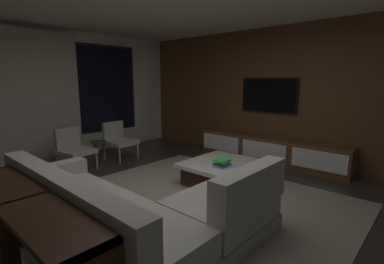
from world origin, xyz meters
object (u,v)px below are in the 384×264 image
object	(u,v)px
side_stool	(98,146)
accent_chair_near_window	(118,138)
mounted_tv	(269,95)
media_console	(271,151)
console_table_behind_couch	(27,236)
sectional_couch	(132,216)
book_stack_on_coffee_table	(222,163)
accent_chair_by_curtain	(73,147)
coffee_table	(225,173)

from	to	relation	value
side_stool	accent_chair_near_window	bearing A→B (deg)	6.12
side_stool	mounted_tv	bearing A→B (deg)	-42.17
media_console	console_table_behind_couch	world-z (taller)	console_table_behind_couch
sectional_couch	book_stack_on_coffee_table	world-z (taller)	sectional_couch
accent_chair_by_curtain	sectional_couch	bearing A→B (deg)	-104.45
sectional_couch	accent_chair_near_window	bearing A→B (deg)	58.88
sectional_couch	console_table_behind_couch	size ratio (longest dim) A/B	1.19
coffee_table	media_console	size ratio (longest dim) A/B	0.37
sectional_couch	coffee_table	world-z (taller)	sectional_couch
mounted_tv	console_table_behind_couch	xyz separation A→B (m)	(-4.68, -0.35, -0.93)
accent_chair_by_curtain	media_console	size ratio (longest dim) A/B	0.25
accent_chair_near_window	console_table_behind_couch	world-z (taller)	accent_chair_near_window
book_stack_on_coffee_table	side_stool	size ratio (longest dim) A/B	0.64
coffee_table	console_table_behind_couch	bearing A→B (deg)	-177.48
sectional_couch	accent_chair_near_window	size ratio (longest dim) A/B	3.21
accent_chair_by_curtain	mounted_tv	distance (m)	3.94
accent_chair_near_window	media_console	size ratio (longest dim) A/B	0.25
console_table_behind_couch	sectional_couch	bearing A→B (deg)	-8.09
coffee_table	book_stack_on_coffee_table	bearing A→B (deg)	-157.80
book_stack_on_coffee_table	accent_chair_by_curtain	xyz separation A→B (m)	(-1.08, 2.61, 0.02)
coffee_table	media_console	world-z (taller)	media_console
accent_chair_near_window	side_stool	distance (m)	0.50
side_stool	console_table_behind_couch	world-z (taller)	console_table_behind_couch
media_console	side_stool	bearing A→B (deg)	133.38
coffee_table	accent_chair_by_curtain	bearing A→B (deg)	116.39
accent_chair_near_window	console_table_behind_couch	distance (m)	3.78
accent_chair_near_window	mounted_tv	xyz separation A→B (m)	(2.06, -2.36, 0.92)
mounted_tv	console_table_behind_couch	size ratio (longest dim) A/B	0.57
accent_chair_near_window	sectional_couch	bearing A→B (deg)	-121.12
console_table_behind_couch	coffee_table	bearing A→B (deg)	2.52
book_stack_on_coffee_table	media_console	size ratio (longest dim) A/B	0.09
side_stool	media_console	world-z (taller)	media_console
sectional_couch	accent_chair_by_curtain	distance (m)	2.89
accent_chair_by_curtain	mounted_tv	xyz separation A→B (m)	(3.05, -2.31, 0.92)
sectional_couch	side_stool	distance (m)	3.04
sectional_couch	side_stool	bearing A→B (deg)	66.39
coffee_table	mounted_tv	world-z (taller)	mounted_tv
sectional_couch	side_stool	size ratio (longest dim) A/B	5.43
accent_chair_near_window	book_stack_on_coffee_table	bearing A→B (deg)	-88.26
media_console	mounted_tv	distance (m)	1.13
side_stool	console_table_behind_couch	xyz separation A→B (m)	(-2.13, -2.66, 0.05)
coffee_table	accent_chair_near_window	distance (m)	2.61
coffee_table	console_table_behind_couch	world-z (taller)	console_table_behind_couch
sectional_couch	side_stool	xyz separation A→B (m)	(1.22, 2.79, 0.08)
sectional_couch	console_table_behind_couch	bearing A→B (deg)	171.91
mounted_tv	side_stool	bearing A→B (deg)	137.83
coffee_table	side_stool	distance (m)	2.65
sectional_couch	mounted_tv	distance (m)	3.95
coffee_table	accent_chair_near_window	size ratio (longest dim) A/B	1.49
media_console	mounted_tv	world-z (taller)	mounted_tv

